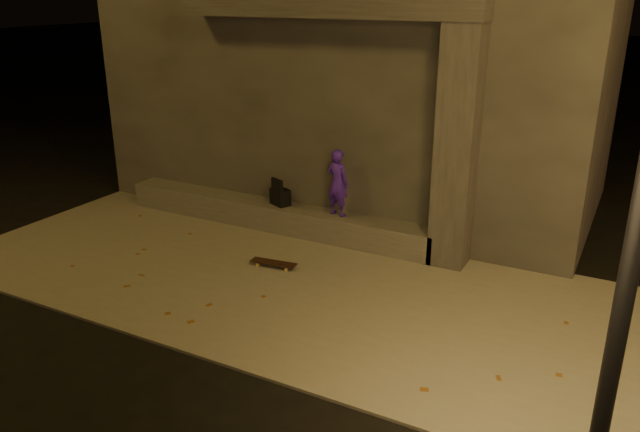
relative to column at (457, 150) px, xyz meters
The scene contains 9 objects.
ground 4.51m from the column, 114.39° to the right, with size 120.00×120.00×0.00m, color black.
sidewalk 3.04m from the column, 134.17° to the right, with size 11.00×4.40×0.04m, color slate.
building 3.92m from the column, 134.55° to the left, with size 9.00×5.10×5.22m.
ledge 3.57m from the column, behind, with size 6.00×0.55×0.45m, color #4F4C48.
column is the anchor object (origin of this frame).
canopy 2.93m from the column, behind, with size 5.00×0.70×0.28m, color #33312F.
skateboarder 2.10m from the column, behind, with size 0.41×0.27×1.13m, color #3F1BB4.
backpack 3.28m from the column, behind, with size 0.41×0.35×0.49m.
skateboard 3.23m from the column, 147.93° to the right, with size 0.74×0.27×0.08m.
Camera 1 is at (4.11, -5.05, 4.06)m, focal length 35.00 mm.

